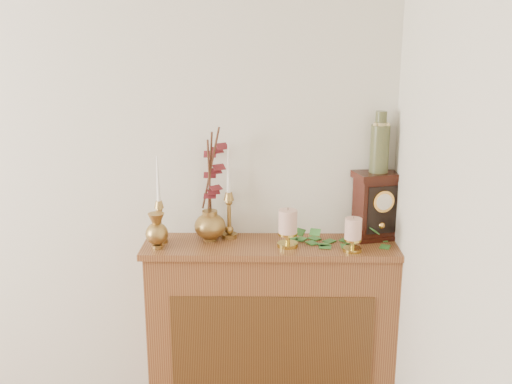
{
  "coord_description": "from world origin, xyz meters",
  "views": [
    {
      "loc": [
        1.36,
        -0.62,
        1.92
      ],
      "look_at": [
        1.32,
        2.05,
        1.2
      ],
      "focal_mm": 42.0,
      "sensor_mm": 36.0,
      "label": 1
    }
  ],
  "objects_px": {
    "candlestick_left": "(159,215)",
    "ceramic_vase": "(380,145)",
    "candlestick_center": "(229,207)",
    "ginger_jar": "(213,188)",
    "bud_vase": "(157,231)",
    "mantel_clock": "(377,206)"
  },
  "relations": [
    {
      "from": "ginger_jar",
      "to": "ceramic_vase",
      "type": "height_order",
      "value": "ceramic_vase"
    },
    {
      "from": "candlestick_left",
      "to": "bud_vase",
      "type": "xyz_separation_m",
      "value": [
        0.0,
        -0.09,
        -0.05
      ]
    },
    {
      "from": "ginger_jar",
      "to": "ceramic_vase",
      "type": "bearing_deg",
      "value": 1.0
    },
    {
      "from": "mantel_clock",
      "to": "ceramic_vase",
      "type": "relative_size",
      "value": 1.13
    },
    {
      "from": "bud_vase",
      "to": "mantel_clock",
      "type": "bearing_deg",
      "value": 8.99
    },
    {
      "from": "candlestick_left",
      "to": "ginger_jar",
      "type": "height_order",
      "value": "ginger_jar"
    },
    {
      "from": "ginger_jar",
      "to": "mantel_clock",
      "type": "xyz_separation_m",
      "value": [
        0.8,
        0.01,
        -0.09
      ]
    },
    {
      "from": "candlestick_left",
      "to": "ceramic_vase",
      "type": "bearing_deg",
      "value": 4.45
    },
    {
      "from": "ginger_jar",
      "to": "mantel_clock",
      "type": "bearing_deg",
      "value": 0.78
    },
    {
      "from": "candlestick_left",
      "to": "bud_vase",
      "type": "relative_size",
      "value": 2.47
    },
    {
      "from": "candlestick_left",
      "to": "bud_vase",
      "type": "distance_m",
      "value": 0.1
    },
    {
      "from": "bud_vase",
      "to": "mantel_clock",
      "type": "height_order",
      "value": "mantel_clock"
    },
    {
      "from": "bud_vase",
      "to": "ginger_jar",
      "type": "bearing_deg",
      "value": 31.39
    },
    {
      "from": "bud_vase",
      "to": "ginger_jar",
      "type": "distance_m",
      "value": 0.34
    },
    {
      "from": "candlestick_left",
      "to": "mantel_clock",
      "type": "xyz_separation_m",
      "value": [
        1.05,
        0.08,
        0.02
      ]
    },
    {
      "from": "candlestick_center",
      "to": "ginger_jar",
      "type": "xyz_separation_m",
      "value": [
        -0.07,
        -0.0,
        0.1
      ]
    },
    {
      "from": "candlestick_center",
      "to": "bud_vase",
      "type": "xyz_separation_m",
      "value": [
        -0.33,
        -0.16,
        -0.07
      ]
    },
    {
      "from": "bud_vase",
      "to": "candlestick_center",
      "type": "bearing_deg",
      "value": 25.82
    },
    {
      "from": "bud_vase",
      "to": "ceramic_vase",
      "type": "distance_m",
      "value": 1.13
    },
    {
      "from": "ginger_jar",
      "to": "ceramic_vase",
      "type": "distance_m",
      "value": 0.82
    },
    {
      "from": "candlestick_center",
      "to": "bud_vase",
      "type": "bearing_deg",
      "value": -154.18
    },
    {
      "from": "ginger_jar",
      "to": "candlestick_left",
      "type": "bearing_deg",
      "value": -165.05
    }
  ]
}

